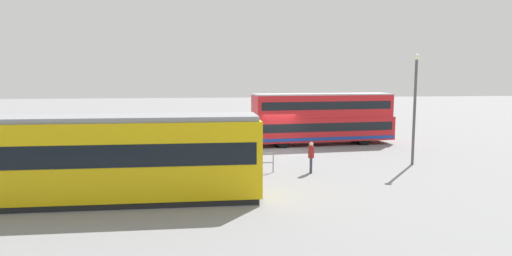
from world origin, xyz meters
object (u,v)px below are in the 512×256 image
(tram_yellow, at_px, (109,158))
(pedestrian_crossing, at_px, (311,155))
(info_sign, at_px, (120,148))
(street_lamp, at_px, (415,100))
(pedestrian_near_railing, at_px, (208,151))
(double_decker_bus, at_px, (322,118))

(tram_yellow, relative_size, pedestrian_crossing, 7.38)
(info_sign, distance_m, street_lamp, 16.75)
(tram_yellow, distance_m, street_lamp, 17.34)
(tram_yellow, height_order, street_lamp, street_lamp)
(tram_yellow, bearing_deg, pedestrian_crossing, -156.43)
(tram_yellow, xyz_separation_m, pedestrian_crossing, (-9.69, -4.23, -0.89))
(pedestrian_near_railing, xyz_separation_m, info_sign, (4.45, 2.97, 0.77))
(street_lamp, bearing_deg, pedestrian_crossing, 12.44)
(pedestrian_crossing, height_order, info_sign, info_sign)
(info_sign, xyz_separation_m, street_lamp, (-16.51, -1.91, 2.16))
(tram_yellow, xyz_separation_m, info_sign, (0.24, -3.77, -0.19))
(tram_yellow, bearing_deg, street_lamp, -160.76)
(double_decker_bus, relative_size, tram_yellow, 0.89)
(double_decker_bus, relative_size, pedestrian_crossing, 6.59)
(double_decker_bus, xyz_separation_m, street_lamp, (-3.16, 8.32, 1.83))
(pedestrian_near_railing, bearing_deg, street_lamp, 174.98)
(pedestrian_crossing, bearing_deg, pedestrian_near_railing, -24.64)
(pedestrian_crossing, distance_m, street_lamp, 7.31)
(tram_yellow, distance_m, info_sign, 3.78)
(info_sign, bearing_deg, pedestrian_crossing, -177.35)
(pedestrian_near_railing, relative_size, street_lamp, 0.24)
(double_decker_bus, distance_m, tram_yellow, 19.17)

